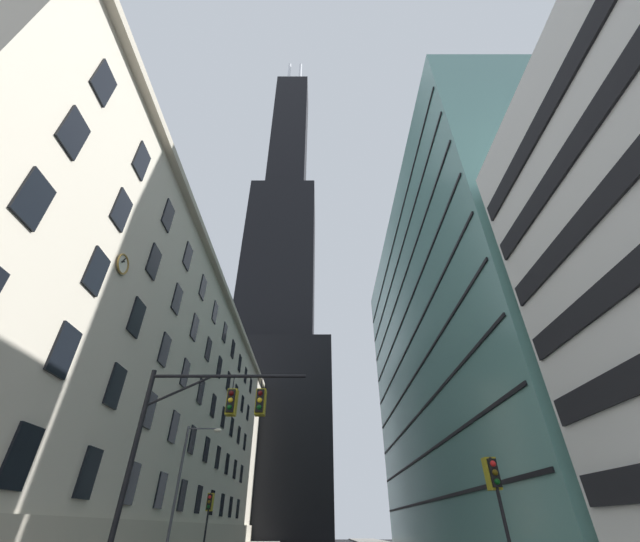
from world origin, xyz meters
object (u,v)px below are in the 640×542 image
object	(u,v)px
traffic_signal_mast	(205,423)
street_lamppost	(185,475)
traffic_light_far_left	(209,506)
traffic_light_near_right	(494,481)

from	to	relation	value
traffic_signal_mast	street_lamppost	bearing A→B (deg)	109.33
traffic_signal_mast	traffic_light_far_left	world-z (taller)	traffic_signal_mast
traffic_signal_mast	traffic_light_far_left	distance (m)	14.46
traffic_light_near_right	traffic_light_far_left	distance (m)	19.98
traffic_light_far_left	street_lamppost	world-z (taller)	street_lamppost
traffic_signal_mast	traffic_light_near_right	size ratio (longest dim) A/B	1.92
traffic_light_near_right	street_lamppost	xyz separation A→B (m)	(-15.23, 13.17, 1.54)
traffic_light_near_right	traffic_light_far_left	bearing A→B (deg)	133.17
traffic_light_near_right	traffic_light_far_left	xyz separation A→B (m)	(-13.67, 14.57, -0.13)
traffic_signal_mast	traffic_light_far_left	size ratio (longest dim) A/B	2.00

